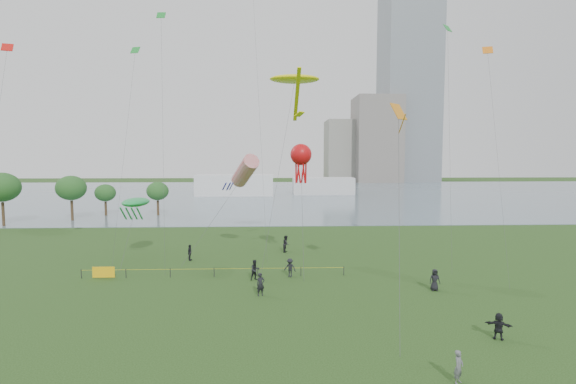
{
  "coord_description": "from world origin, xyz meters",
  "views": [
    {
      "loc": [
        -1.41,
        -25.51,
        10.94
      ],
      "look_at": [
        0.0,
        10.0,
        8.0
      ],
      "focal_mm": 26.0,
      "sensor_mm": 36.0,
      "label": 1
    }
  ],
  "objects_px": {
    "kite_flyer": "(459,367)",
    "kite_stingray": "(295,80)",
    "kite_octopus": "(301,155)",
    "fence": "(147,272)"
  },
  "relations": [
    {
      "from": "fence",
      "to": "kite_octopus",
      "type": "height_order",
      "value": "kite_octopus"
    },
    {
      "from": "fence",
      "to": "kite_flyer",
      "type": "relative_size",
      "value": 14.66
    },
    {
      "from": "fence",
      "to": "kite_octopus",
      "type": "bearing_deg",
      "value": 16.67
    },
    {
      "from": "kite_flyer",
      "to": "kite_octopus",
      "type": "bearing_deg",
      "value": 61.02
    },
    {
      "from": "fence",
      "to": "kite_stingray",
      "type": "relative_size",
      "value": 1.22
    },
    {
      "from": "kite_flyer",
      "to": "kite_stingray",
      "type": "distance_m",
      "value": 32.37
    },
    {
      "from": "kite_flyer",
      "to": "kite_octopus",
      "type": "height_order",
      "value": "kite_octopus"
    },
    {
      "from": "fence",
      "to": "kite_flyer",
      "type": "distance_m",
      "value": 27.72
    },
    {
      "from": "kite_flyer",
      "to": "kite_stingray",
      "type": "xyz_separation_m",
      "value": [
        -6.56,
        25.83,
        18.37
      ]
    },
    {
      "from": "kite_stingray",
      "to": "kite_octopus",
      "type": "distance_m",
      "value": 8.51
    }
  ]
}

